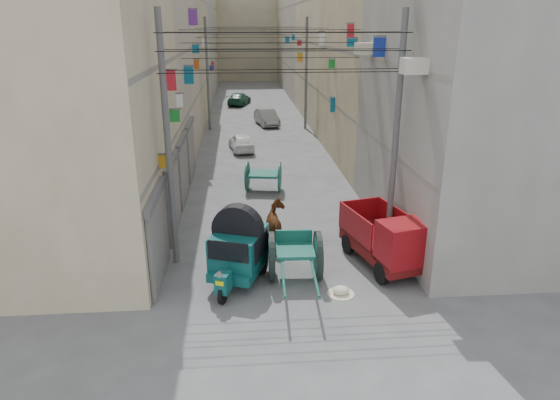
{
  "coord_description": "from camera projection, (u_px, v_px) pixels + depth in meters",
  "views": [
    {
      "loc": [
        -1.36,
        -9.34,
        7.55
      ],
      "look_at": [
        -0.08,
        6.5,
        1.91
      ],
      "focal_mm": 32.0,
      "sensor_mm": 36.0,
      "label": 1
    }
  ],
  "objects": [
    {
      "name": "building_row_right",
      "position": [
        349.0,
        37.0,
        41.9
      ],
      "size": [
        8.0,
        62.0,
        14.0
      ],
      "color": "gray",
      "rests_on": "ground"
    },
    {
      "name": "tonga_cart",
      "position": [
        295.0,
        255.0,
        15.36
      ],
      "size": [
        1.68,
        3.47,
        1.55
      ],
      "rotation": [
        0.0,
        0.0,
        -0.04
      ],
      "color": "black",
      "rests_on": "ground"
    },
    {
      "name": "distant_car_grey",
      "position": [
        267.0,
        117.0,
        38.97
      ],
      "size": [
        1.98,
        3.9,
        1.23
      ],
      "primitive_type": "imported",
      "rotation": [
        0.0,
        0.0,
        0.19
      ],
      "color": "slate",
      "rests_on": "ground"
    },
    {
      "name": "mini_truck",
      "position": [
        390.0,
        243.0,
        15.88
      ],
      "size": [
        2.35,
        3.72,
        1.94
      ],
      "rotation": [
        0.0,
        0.0,
        0.25
      ],
      "color": "black",
      "rests_on": "ground"
    },
    {
      "name": "ground",
      "position": [
        306.0,
        373.0,
        11.4
      ],
      "size": [
        140.0,
        140.0,
        0.0
      ],
      "primitive_type": "plane",
      "color": "#4A4A4D",
      "rests_on": "ground"
    },
    {
      "name": "shutters_left",
      "position": [
        179.0,
        181.0,
        20.35
      ],
      "size": [
        0.18,
        14.4,
        2.88
      ],
      "color": "#4B4B50",
      "rests_on": "ground"
    },
    {
      "name": "end_cap_building",
      "position": [
        247.0,
        31.0,
        71.22
      ],
      "size": [
        22.0,
        10.0,
        13.0
      ],
      "primitive_type": "cube",
      "color": "tan",
      "rests_on": "ground"
    },
    {
      "name": "second_cart",
      "position": [
        263.0,
        176.0,
        23.52
      ],
      "size": [
        1.83,
        1.67,
        1.43
      ],
      "rotation": [
        0.0,
        0.0,
        -0.16
      ],
      "color": "#124F42",
      "rests_on": "ground"
    },
    {
      "name": "distant_car_white",
      "position": [
        241.0,
        142.0,
        31.15
      ],
      "size": [
        1.78,
        3.45,
        1.12
      ],
      "primitive_type": "imported",
      "rotation": [
        0.0,
        0.0,
        3.28
      ],
      "color": "white",
      "rests_on": "ground"
    },
    {
      "name": "horse",
      "position": [
        278.0,
        225.0,
        17.71
      ],
      "size": [
        1.03,
        1.91,
        1.54
      ],
      "primitive_type": "imported",
      "rotation": [
        0.0,
        0.0,
        3.25
      ],
      "color": "brown",
      "rests_on": "ground"
    },
    {
      "name": "overhead_cables",
      "position": [
        268.0,
        42.0,
        22.66
      ],
      "size": [
        7.4,
        22.52,
        1.12
      ],
      "color": "black",
      "rests_on": "ground"
    },
    {
      "name": "distant_car_green",
      "position": [
        239.0,
        99.0,
        48.73
      ],
      "size": [
        2.59,
        4.28,
        1.16
      ],
      "primitive_type": "imported",
      "rotation": [
        0.0,
        0.0,
        2.89
      ],
      "color": "#1A4C31",
      "rests_on": "ground"
    },
    {
      "name": "ac_units",
      "position": [
        390.0,
        27.0,
        16.39
      ],
      "size": [
        0.7,
        6.55,
        3.35
      ],
      "color": "beige",
      "rests_on": "ground"
    },
    {
      "name": "feed_sack",
      "position": [
        341.0,
        290.0,
        14.69
      ],
      "size": [
        0.5,
        0.4,
        0.25
      ],
      "primitive_type": "ellipsoid",
      "color": "beige",
      "rests_on": "ground"
    },
    {
      "name": "building_row_left",
      "position": [
        156.0,
        37.0,
        40.68
      ],
      "size": [
        8.0,
        62.0,
        14.0
      ],
      "color": "#C4B795",
      "rests_on": "ground"
    },
    {
      "name": "utility_poles",
      "position": [
        265.0,
        95.0,
        26.03
      ],
      "size": [
        7.4,
        22.2,
        8.0
      ],
      "color": "#4F4F51",
      "rests_on": "ground"
    },
    {
      "name": "signboards",
      "position": [
        261.0,
        94.0,
        30.59
      ],
      "size": [
        8.22,
        40.52,
        5.67
      ],
      "color": "red",
      "rests_on": "ground"
    },
    {
      "name": "auto_rickshaw",
      "position": [
        238.0,
        248.0,
        15.13
      ],
      "size": [
        2.11,
        2.8,
        1.9
      ],
      "rotation": [
        0.0,
        0.0,
        -0.34
      ],
      "color": "black",
      "rests_on": "ground"
    }
  ]
}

